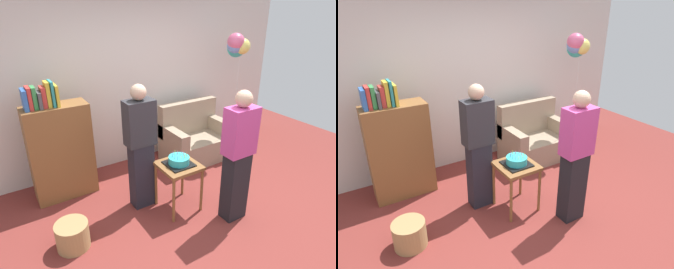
{
  "view_description": "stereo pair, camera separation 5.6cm",
  "coord_description": "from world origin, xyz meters",
  "views": [
    {
      "loc": [
        -1.95,
        -2.16,
        2.45
      ],
      "look_at": [
        -0.12,
        0.71,
        0.95
      ],
      "focal_mm": 31.63,
      "sensor_mm": 36.0,
      "label": 1
    },
    {
      "loc": [
        -1.9,
        -2.19,
        2.45
      ],
      "look_at": [
        -0.12,
        0.71,
        0.95
      ],
      "focal_mm": 31.63,
      "sensor_mm": 36.0,
      "label": 2
    }
  ],
  "objects": [
    {
      "name": "birthday_cake",
      "position": [
        -0.12,
        0.46,
        0.69
      ],
      "size": [
        0.32,
        0.32,
        0.17
      ],
      "color": "black",
      "rests_on": "side_table"
    },
    {
      "name": "handbag",
      "position": [
        1.22,
        0.73,
        0.1
      ],
      "size": [
        0.28,
        0.14,
        0.2
      ],
      "primitive_type": "ellipsoid",
      "color": "#473328",
      "rests_on": "ground_plane"
    },
    {
      "name": "balloon_bunch",
      "position": [
        1.55,
        1.32,
        1.86
      ],
      "size": [
        0.36,
        0.38,
        2.06
      ],
      "color": "silver",
      "rests_on": "ground_plane"
    },
    {
      "name": "wall_back",
      "position": [
        0.0,
        2.05,
        1.35
      ],
      "size": [
        6.0,
        0.1,
        2.7
      ],
      "primitive_type": "cube",
      "color": "silver",
      "rests_on": "ground_plane"
    },
    {
      "name": "person_blowing_candles",
      "position": [
        -0.48,
        0.78,
        0.83
      ],
      "size": [
        0.36,
        0.22,
        1.63
      ],
      "rotation": [
        0.0,
        0.0,
        0.02
      ],
      "color": "#23232D",
      "rests_on": "ground_plane"
    },
    {
      "name": "side_table",
      "position": [
        -0.12,
        0.46,
        0.54
      ],
      "size": [
        0.48,
        0.48,
        0.64
      ],
      "color": "brown",
      "rests_on": "ground_plane"
    },
    {
      "name": "person_holding_cake",
      "position": [
        0.35,
        -0.04,
        0.83
      ],
      "size": [
        0.36,
        0.22,
        1.63
      ],
      "rotation": [
        0.0,
        0.0,
        2.87
      ],
      "color": "black",
      "rests_on": "ground_plane"
    },
    {
      "name": "ground_plane",
      "position": [
        0.0,
        0.0,
        0.0
      ],
      "size": [
        8.0,
        8.0,
        0.0
      ],
      "primitive_type": "plane",
      "color": "maroon"
    },
    {
      "name": "wicker_basket",
      "position": [
        -1.49,
        0.5,
        0.15
      ],
      "size": [
        0.36,
        0.36,
        0.3
      ],
      "primitive_type": "cylinder",
      "color": "#A88451",
      "rests_on": "ground_plane"
    },
    {
      "name": "bookshelf",
      "position": [
        -1.28,
        1.56,
        0.69
      ],
      "size": [
        0.8,
        0.36,
        1.61
      ],
      "color": "brown",
      "rests_on": "ground_plane"
    },
    {
      "name": "couch",
      "position": [
        0.9,
        1.47,
        0.34
      ],
      "size": [
        1.1,
        0.7,
        0.96
      ],
      "color": "gray",
      "rests_on": "ground_plane"
    }
  ]
}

